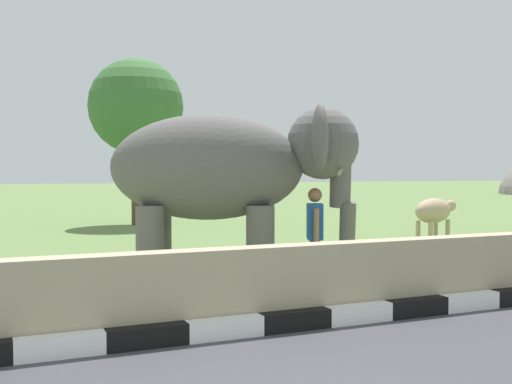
# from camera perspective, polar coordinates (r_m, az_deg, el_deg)

# --- Properties ---
(striped_curb) EXTENTS (16.20, 0.20, 0.24)m
(striped_curb) POSITION_cam_1_polar(r_m,az_deg,el_deg) (6.80, -13.94, -13.42)
(striped_curb) COLOR white
(striped_curb) RESTS_ON ground_plane
(barrier_parapet) EXTENTS (28.00, 0.36, 1.00)m
(barrier_parapet) POSITION_cam_1_polar(r_m,az_deg,el_deg) (7.72, 3.30, -8.64)
(barrier_parapet) COLOR tan
(barrier_parapet) RESTS_ON ground_plane
(elephant) EXTENTS (4.04, 3.18, 2.95)m
(elephant) POSITION_cam_1_polar(r_m,az_deg,el_deg) (9.84, -2.49, 2.02)
(elephant) COLOR #615D5C
(elephant) RESTS_ON ground_plane
(person_handler) EXTENTS (0.38, 0.62, 1.66)m
(person_handler) POSITION_cam_1_polar(r_m,az_deg,el_deg) (9.96, 5.51, -3.81)
(person_handler) COLOR navy
(person_handler) RESTS_ON ground_plane
(cow_near) EXTENTS (1.91, 1.09, 1.23)m
(cow_near) POSITION_cam_1_polar(r_m,az_deg,el_deg) (16.85, 16.30, -1.77)
(cow_near) COLOR tan
(cow_near) RESTS_ON ground_plane
(tree_distant) EXTENTS (3.44, 3.44, 6.04)m
(tree_distant) POSITION_cam_1_polar(r_m,az_deg,el_deg) (22.78, -11.16, 7.81)
(tree_distant) COLOR brown
(tree_distant) RESTS_ON ground_plane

